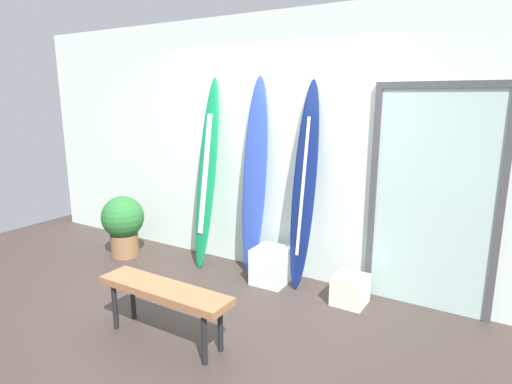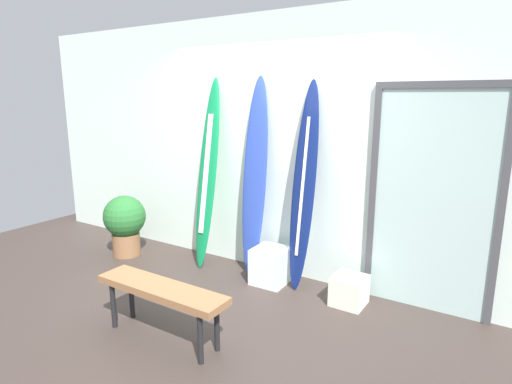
% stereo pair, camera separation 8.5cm
% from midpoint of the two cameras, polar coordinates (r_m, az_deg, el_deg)
% --- Properties ---
extents(ground, '(8.00, 8.00, 0.04)m').
position_cam_midpoint_polar(ground, '(4.11, -6.36, -15.99)').
color(ground, '#3D322D').
extents(wall_back, '(7.20, 0.20, 2.80)m').
position_cam_midpoint_polar(wall_back, '(4.71, 3.18, 6.05)').
color(wall_back, silver).
rests_on(wall_back, ground).
extents(surfboard_emerald, '(0.25, 0.44, 2.16)m').
position_cam_midpoint_polar(surfboard_emerald, '(4.86, -6.02, 2.40)').
color(surfboard_emerald, '#118146').
rests_on(surfboard_emerald, ground).
extents(surfboard_cobalt, '(0.30, 0.28, 2.16)m').
position_cam_midpoint_polar(surfboard_cobalt, '(4.61, 0.36, 1.91)').
color(surfboard_cobalt, '#2D48B1').
rests_on(surfboard_cobalt, ground).
extents(surfboard_navy, '(0.26, 0.37, 2.12)m').
position_cam_midpoint_polar(surfboard_navy, '(4.28, 6.98, 0.46)').
color(surfboard_navy, navy).
rests_on(surfboard_navy, ground).
extents(display_block_left, '(0.36, 0.36, 0.38)m').
position_cam_midpoint_polar(display_block_left, '(4.57, 2.50, -9.85)').
color(display_block_left, white).
rests_on(display_block_left, ground).
extents(display_block_center, '(0.31, 0.31, 0.28)m').
position_cam_midpoint_polar(display_block_center, '(4.25, 12.96, -12.74)').
color(display_block_center, white).
rests_on(display_block_center, ground).
extents(glass_door, '(1.13, 0.06, 2.07)m').
position_cam_midpoint_polar(glass_door, '(4.11, 23.21, -0.66)').
color(glass_door, silver).
rests_on(glass_door, ground).
extents(potted_plant, '(0.51, 0.51, 0.76)m').
position_cam_midpoint_polar(potted_plant, '(5.50, -16.77, -3.83)').
color(potted_plant, '#8C603E').
rests_on(potted_plant, ground).
extents(bench, '(1.20, 0.29, 0.46)m').
position_cam_midpoint_polar(bench, '(3.58, -11.90, -13.10)').
color(bench, '#93643F').
rests_on(bench, ground).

